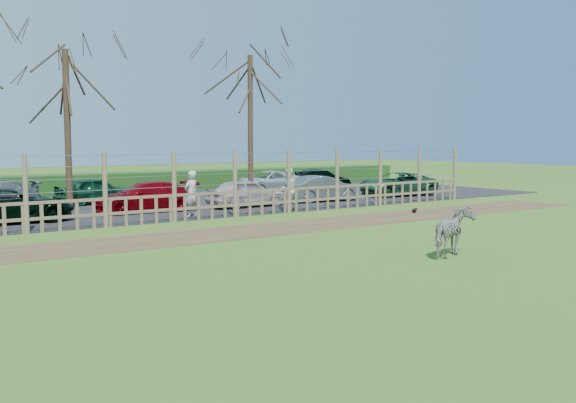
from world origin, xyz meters
TOP-DOWN VIEW (x-y plane):
  - ground at (0.00, 0.00)m, footprint 120.00×120.00m
  - dirt_strip at (0.00, 4.50)m, footprint 34.00×2.80m
  - asphalt at (0.00, 14.50)m, footprint 44.00×13.00m
  - hedge at (0.00, 21.50)m, footprint 46.00×2.00m
  - fence at (0.00, 8.00)m, footprint 30.16×0.16m
  - tree_mid at (-2.00, 13.50)m, footprint 4.80×4.80m
  - tree_right at (7.00, 14.00)m, footprint 4.80×4.80m
  - zebra at (2.62, -2.29)m, footprint 1.61×1.15m
  - visitor_a at (1.04, 8.73)m, footprint 0.73×0.59m
  - visitor_b at (5.37, 8.56)m, footprint 1.00×0.88m
  - crow at (9.03, 5.03)m, footprint 0.24×0.18m
  - car_2 at (-4.89, 10.86)m, footprint 4.32×2.01m
  - car_3 at (0.34, 11.35)m, footprint 4.21×1.87m
  - car_4 at (4.64, 10.64)m, footprint 3.56×1.51m
  - car_5 at (8.92, 10.72)m, footprint 3.75×1.61m
  - car_6 at (13.92, 10.87)m, footprint 4.55×2.56m
  - car_10 at (-0.16, 15.76)m, footprint 3.64×1.75m
  - car_12 at (9.50, 16.22)m, footprint 4.51×2.45m
  - car_13 at (13.05, 16.14)m, footprint 4.17×1.76m

SIDE VIEW (x-z plane):
  - ground at x=0.00m, z-range 0.00..0.00m
  - dirt_strip at x=0.00m, z-range 0.00..0.01m
  - asphalt at x=0.00m, z-range 0.00..0.04m
  - crow at x=9.03m, z-range 0.00..0.20m
  - hedge at x=0.00m, z-range 0.00..1.10m
  - zebra at x=2.62m, z-range 0.00..1.24m
  - car_2 at x=-4.89m, z-range 0.04..1.24m
  - car_3 at x=0.34m, z-range 0.04..1.24m
  - car_4 at x=4.64m, z-range 0.04..1.24m
  - car_5 at x=8.92m, z-range 0.04..1.24m
  - car_6 at x=13.92m, z-range 0.04..1.24m
  - car_10 at x=-0.16m, z-range 0.04..1.24m
  - car_12 at x=9.50m, z-range 0.04..1.24m
  - car_13 at x=13.05m, z-range 0.04..1.24m
  - fence at x=0.00m, z-range -0.45..2.05m
  - visitor_a at x=1.04m, z-range 0.04..1.76m
  - visitor_b at x=5.37m, z-range 0.04..1.76m
  - tree_mid at x=-2.00m, z-range 1.45..8.28m
  - tree_right at x=7.00m, z-range 1.57..8.92m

